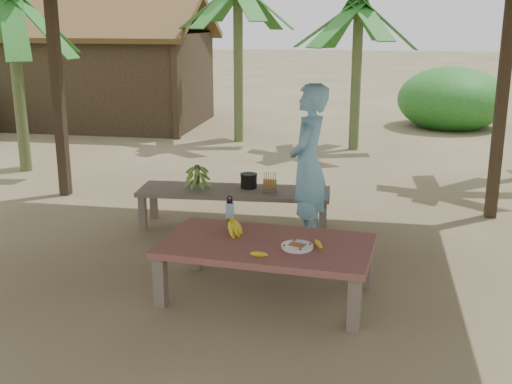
% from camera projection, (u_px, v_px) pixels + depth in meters
% --- Properties ---
extents(ground, '(80.00, 80.00, 0.00)m').
position_uv_depth(ground, '(226.00, 272.00, 6.19)').
color(ground, brown).
rests_on(ground, ground).
extents(work_table, '(1.88, 1.15, 0.50)m').
position_uv_depth(work_table, '(266.00, 250.00, 5.55)').
color(work_table, brown).
rests_on(work_table, ground).
extents(bench, '(2.23, 0.73, 0.45)m').
position_uv_depth(bench, '(234.00, 194.00, 7.41)').
color(bench, brown).
rests_on(bench, ground).
extents(ripe_banana_bunch, '(0.30, 0.27, 0.15)m').
position_uv_depth(ripe_banana_bunch, '(228.00, 226.00, 5.72)').
color(ripe_banana_bunch, yellow).
rests_on(ripe_banana_bunch, work_table).
extents(plate, '(0.27, 0.27, 0.04)m').
position_uv_depth(plate, '(297.00, 247.00, 5.39)').
color(plate, white).
rests_on(plate, work_table).
extents(loose_banana_front, '(0.16, 0.08, 0.04)m').
position_uv_depth(loose_banana_front, '(259.00, 254.00, 5.21)').
color(loose_banana_front, yellow).
rests_on(loose_banana_front, work_table).
extents(loose_banana_side, '(0.10, 0.16, 0.04)m').
position_uv_depth(loose_banana_side, '(319.00, 244.00, 5.43)').
color(loose_banana_side, yellow).
rests_on(loose_banana_side, work_table).
extents(water_flask, '(0.08, 0.08, 0.29)m').
position_uv_depth(water_flask, '(230.00, 213.00, 5.94)').
color(water_flask, teal).
rests_on(water_flask, work_table).
extents(green_banana_stalk, '(0.27, 0.27, 0.29)m').
position_uv_depth(green_banana_stalk, '(197.00, 176.00, 7.41)').
color(green_banana_stalk, '#598C2D').
rests_on(green_banana_stalk, bench).
extents(cooking_pot, '(0.19, 0.19, 0.16)m').
position_uv_depth(cooking_pot, '(249.00, 181.00, 7.45)').
color(cooking_pot, black).
rests_on(cooking_pot, bench).
extents(skewer_rack, '(0.18, 0.09, 0.24)m').
position_uv_depth(skewer_rack, '(270.00, 182.00, 7.27)').
color(skewer_rack, '#A57F47').
rests_on(skewer_rack, bench).
extents(woman, '(0.51, 0.69, 1.72)m').
position_uv_depth(woman, '(308.00, 165.00, 6.82)').
color(woman, '#74B8DC').
rests_on(woman, ground).
extents(hut, '(4.40, 3.43, 2.85)m').
position_uv_depth(hut, '(109.00, 75.00, 14.26)').
color(hut, black).
rests_on(hut, ground).
extents(banana_plant_n, '(1.80, 1.80, 2.83)m').
position_uv_depth(banana_plant_n, '(359.00, 17.00, 11.19)').
color(banana_plant_n, '#596638').
rests_on(banana_plant_n, ground).
extents(banana_plant_w, '(1.80, 1.80, 2.88)m').
position_uv_depth(banana_plant_w, '(11.00, 14.00, 9.58)').
color(banana_plant_w, '#596638').
rests_on(banana_plant_w, ground).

